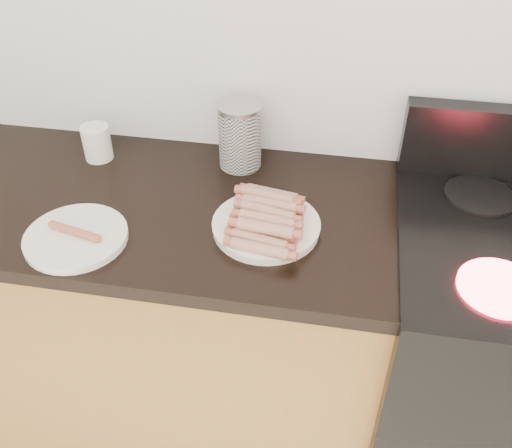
% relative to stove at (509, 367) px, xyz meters
% --- Properties ---
extents(wall_back, '(4.00, 0.04, 2.60)m').
position_rel_stove_xyz_m(wall_back, '(-0.78, 0.32, 0.84)').
color(wall_back, silver).
rests_on(wall_back, ground).
extents(cabinet_base, '(2.20, 0.59, 0.86)m').
position_rel_stove_xyz_m(cabinet_base, '(-1.48, 0.01, -0.03)').
color(cabinet_base, '#A9602C').
rests_on(cabinet_base, floor).
extents(stove, '(0.76, 0.65, 0.91)m').
position_rel_stove_xyz_m(stove, '(0.00, 0.00, 0.00)').
color(stove, black).
rests_on(stove, floor).
extents(burner_near_left, '(0.18, 0.18, 0.01)m').
position_rel_stove_xyz_m(burner_near_left, '(-0.17, -0.17, 0.46)').
color(burner_near_left, '#FF1E2D').
rests_on(burner_near_left, stove).
extents(burner_far_left, '(0.18, 0.18, 0.01)m').
position_rel_stove_xyz_m(burner_far_left, '(-0.17, 0.17, 0.46)').
color(burner_far_left, black).
rests_on(burner_far_left, stove).
extents(main_plate, '(0.29, 0.29, 0.02)m').
position_rel_stove_xyz_m(main_plate, '(-0.70, -0.05, 0.45)').
color(main_plate, white).
rests_on(main_plate, counter_slab).
extents(side_plate, '(0.27, 0.27, 0.02)m').
position_rel_stove_xyz_m(side_plate, '(-1.14, -0.17, 0.45)').
color(side_plate, white).
rests_on(side_plate, counter_slab).
extents(hotdog_pile, '(0.14, 0.27, 0.05)m').
position_rel_stove_xyz_m(hotdog_pile, '(-0.70, -0.05, 0.49)').
color(hotdog_pile, brown).
rests_on(hotdog_pile, main_plate).
extents(plain_sausages, '(0.13, 0.05, 0.02)m').
position_rel_stove_xyz_m(plain_sausages, '(-1.14, -0.17, 0.47)').
color(plain_sausages, '#D27353').
rests_on(plain_sausages, side_plate).
extents(canister, '(0.12, 0.12, 0.19)m').
position_rel_stove_xyz_m(canister, '(-0.82, 0.23, 0.54)').
color(canister, white).
rests_on(canister, counter_slab).
extents(mug, '(0.09, 0.09, 0.10)m').
position_rel_stove_xyz_m(mug, '(-1.23, 0.19, 0.49)').
color(mug, white).
rests_on(mug, counter_slab).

